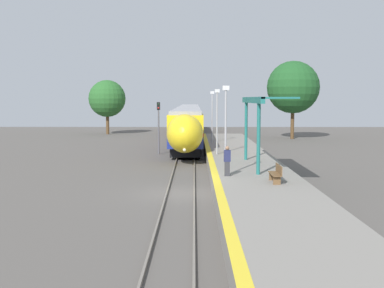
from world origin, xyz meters
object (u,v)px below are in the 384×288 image
at_px(person_waiting, 227,161).
at_px(lamppost_mid, 217,117).
at_px(train, 189,121).
at_px(railway_signal, 159,123).
at_px(lamppost_near, 226,124).
at_px(platform_bench, 277,173).
at_px(lamppost_far, 212,113).

bearing_deg(person_waiting, lamppost_mid, 90.45).
distance_m(train, railway_signal, 16.36).
height_order(train, railway_signal, railway_signal).
height_order(person_waiting, lamppost_near, lamppost_near).
relative_size(platform_bench, lamppost_far, 0.35).
bearing_deg(lamppost_near, platform_bench, -42.89).
bearing_deg(train, lamppost_far, -79.98).
relative_size(person_waiting, railway_signal, 0.34).
xyz_separation_m(lamppost_mid, lamppost_far, (0.00, 9.91, 0.00)).
height_order(platform_bench, lamppost_mid, lamppost_mid).
bearing_deg(lamppost_mid, lamppost_far, 90.00).
height_order(platform_bench, lamppost_far, lamppost_far).
height_order(train, lamppost_mid, lamppost_mid).
distance_m(person_waiting, lamppost_far, 20.15).
bearing_deg(railway_signal, lamppost_mid, -56.42).
bearing_deg(lamppost_mid, lamppost_near, -90.00).
bearing_deg(lamppost_mid, train, 95.85).
distance_m(lamppost_mid, lamppost_far, 9.91).
height_order(person_waiting, lamppost_far, lamppost_far).
distance_m(person_waiting, lamppost_mid, 10.33).
relative_size(person_waiting, lamppost_mid, 0.33).
relative_size(railway_signal, lamppost_far, 0.97).
distance_m(lamppost_near, lamppost_far, 19.82).
distance_m(railway_signal, lamppost_far, 5.57).
distance_m(platform_bench, railway_signal, 20.90).
relative_size(train, lamppost_mid, 10.26).
bearing_deg(railway_signal, lamppost_far, 27.14).
distance_m(train, lamppost_far, 13.92).
distance_m(person_waiting, railway_signal, 18.27).
bearing_deg(platform_bench, lamppost_near, 137.11).
height_order(railway_signal, lamppost_far, lamppost_far).
bearing_deg(train, railway_signal, -98.78).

